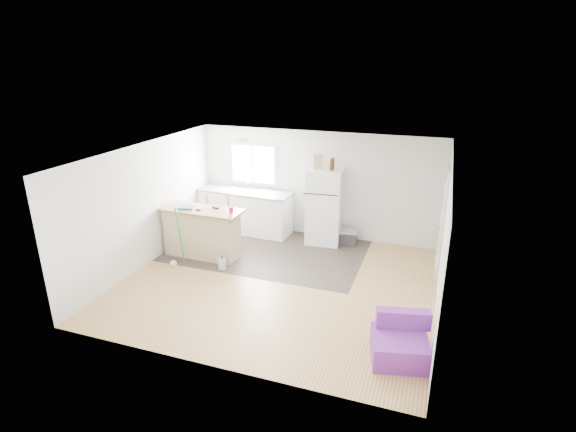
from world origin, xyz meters
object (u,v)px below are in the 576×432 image
Objects in this scene: blue_tray at (186,207)px; bottle_left at (331,165)px; kitchen_cabinets at (245,211)px; peninsula at (202,232)px; cooler at (347,237)px; red_cup at (231,210)px; mop at (175,255)px; bottle_right at (333,164)px; purple_seat at (400,343)px; cleaner_jug at (222,264)px; refrigerator at (324,206)px; cardboard_box at (318,162)px.

bottle_left is (2.61, 1.50, 0.75)m from blue_tray.
peninsula is at bearing -96.00° from kitchen_cabinets.
red_cup is (-2.02, -1.57, 0.91)m from cooler.
kitchen_cabinets reaches higher than mop.
bottle_right reaches higher than mop.
purple_seat is 3.91m from cleaner_jug.
kitchen_cabinets is 1.77× the size of mop.
blue_tray is at bearing -175.90° from red_cup.
bottle_left reaches higher than peninsula.
bottle_left is at bearing 46.95° from cleaner_jug.
bottle_left is at bearing -39.40° from refrigerator.
cleaner_jug is 0.92× the size of cardboard_box.
bottle_left is (1.65, 1.89, 1.67)m from cleaner_jug.
cooler is at bearing -1.39° from refrigerator.
cooler is 1.67m from bottle_left.
bottle_right reaches higher than cleaner_jug.
cooler is 1.91× the size of bottle_left.
refrigerator is 13.91× the size of red_cup.
blue_tray is 3.10m from bottle_left.
cooler is 1.78m from cardboard_box.
kitchen_cabinets is 2.19m from cardboard_box.
kitchen_cabinets reaches higher than blue_tray.
mop is at bearing -143.58° from refrigerator.
refrigerator is at bearing 36.70° from peninsula.
kitchen_cabinets is 2.44m from bottle_left.
refrigerator is (2.17, 1.54, 0.32)m from peninsula.
blue_tray is (-0.95, 0.39, 0.92)m from cleaner_jug.
red_cup is (0.01, 0.46, 0.96)m from cleaner_jug.
cooler is 1.66m from bottle_right.
mop is (-2.43, -2.17, -0.60)m from refrigerator.
cleaner_jug is (-3.55, 1.62, -0.10)m from purple_seat.
red_cup is 0.48× the size of bottle_right.
bottle_right is at bearing 34.69° from peninsula.
cardboard_box reaches higher than bottle_right.
bottle_left is (0.15, -0.10, 0.96)m from refrigerator.
refrigerator is 0.98m from bottle_left.
cardboard_box reaches higher than refrigerator.
purple_seat is 4.20m from red_cup.
refrigerator is at bearing 106.83° from purple_seat.
bottle_right is (2.61, 1.59, 0.75)m from blue_tray.
cleaner_jug is (-1.50, -1.99, -0.71)m from refrigerator.
cleaner_jug is 0.92× the size of blue_tray.
purple_seat is 7.39× the size of red_cup.
red_cup is at bearing 2.10° from peninsula.
kitchen_cabinets is at bearing 176.59° from bottle_left.
cleaner_jug is 3.02m from bottle_left.
mop is at bearing 149.45° from purple_seat.
cleaner_jug is at bearing -142.55° from cooler.
refrigerator is 3.32m from mop.
cardboard_box reaches higher than bottle_left.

